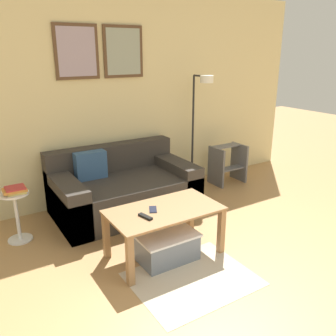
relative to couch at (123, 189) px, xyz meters
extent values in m
cube|color=beige|center=(0.25, 0.51, 1.01)|extent=(5.60, 0.06, 2.55)
cube|color=#513823|center=(-0.28, 0.46, 1.56)|extent=(0.51, 0.02, 0.60)
cube|color=#A393A8|center=(-0.28, 0.45, 1.56)|extent=(0.44, 0.01, 0.53)
cube|color=#513823|center=(0.29, 0.46, 1.56)|extent=(0.51, 0.02, 0.60)
cube|color=#939E8E|center=(0.29, 0.45, 1.56)|extent=(0.44, 0.01, 0.53)
cube|color=#C1B299|center=(-0.09, -1.56, -0.27)|extent=(1.00, 0.81, 0.01)
cube|color=#38332D|center=(0.01, -0.04, -0.06)|extent=(1.62, 0.96, 0.42)
cube|color=#38332D|center=(0.01, 0.34, 0.31)|extent=(1.62, 0.20, 0.33)
cube|color=#38332D|center=(-0.68, -0.04, 0.00)|extent=(0.24, 0.96, 0.54)
cube|color=#38332D|center=(0.69, -0.04, 0.00)|extent=(0.24, 0.96, 0.54)
cube|color=#335684|center=(-0.32, 0.17, 0.31)|extent=(0.36, 0.14, 0.32)
cube|color=#997047|center=(-0.09, -1.10, 0.19)|extent=(1.03, 0.57, 0.02)
cube|color=#997047|center=(-0.57, -1.35, -0.04)|extent=(0.06, 0.06, 0.45)
cube|color=#997047|center=(0.38, -1.35, -0.04)|extent=(0.06, 0.06, 0.45)
cube|color=#997047|center=(-0.57, -0.85, -0.04)|extent=(0.06, 0.06, 0.45)
cube|color=#997047|center=(0.38, -0.85, -0.04)|extent=(0.06, 0.06, 0.45)
cube|color=slate|center=(-0.12, -1.14, -0.15)|extent=(0.52, 0.42, 0.24)
cube|color=silver|center=(-0.12, -1.14, -0.02)|extent=(0.54, 0.45, 0.02)
cylinder|color=black|center=(1.19, 0.26, -0.26)|extent=(0.21, 0.21, 0.02)
cylinder|color=black|center=(1.19, 0.26, 0.51)|extent=(0.03, 0.03, 1.51)
cylinder|color=black|center=(1.19, 0.12, 1.26)|extent=(0.02, 0.27, 0.02)
cylinder|color=white|center=(1.19, -0.01, 1.23)|extent=(0.17, 0.17, 0.09)
cylinder|color=white|center=(-1.20, -0.09, -0.26)|extent=(0.24, 0.24, 0.01)
cylinder|color=white|center=(-1.20, -0.09, -0.01)|extent=(0.04, 0.04, 0.48)
cylinder|color=white|center=(-1.20, -0.09, 0.24)|extent=(0.28, 0.28, 0.02)
cube|color=#D8C666|center=(-1.18, -0.10, 0.26)|extent=(0.18, 0.15, 0.02)
cube|color=#D18438|center=(-1.19, -0.10, 0.28)|extent=(0.22, 0.16, 0.03)
cube|color=#B73333|center=(-1.18, -0.10, 0.30)|extent=(0.18, 0.17, 0.01)
cube|color=black|center=(-0.32, -1.16, 0.21)|extent=(0.07, 0.16, 0.02)
cube|color=#1E2338|center=(-0.19, -1.06, 0.20)|extent=(0.12, 0.15, 0.01)
cube|color=slate|center=(1.48, 0.07, 0.01)|extent=(0.03, 0.34, 0.55)
cube|color=slate|center=(1.91, 0.07, 0.01)|extent=(0.03, 0.34, 0.55)
cube|color=slate|center=(1.69, 0.01, -0.04)|extent=(0.41, 0.15, 0.02)
cube|color=slate|center=(1.69, 0.13, 0.27)|extent=(0.41, 0.15, 0.02)
camera|label=1|loc=(-1.62, -3.62, 1.57)|focal=38.00mm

